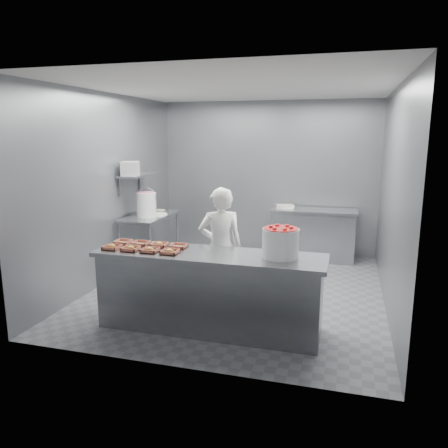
{
  "coord_description": "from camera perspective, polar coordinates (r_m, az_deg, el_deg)",
  "views": [
    {
      "loc": [
        1.44,
        -5.82,
        2.2
      ],
      "look_at": [
        -0.15,
        -0.2,
        0.99
      ],
      "focal_mm": 35.0,
      "sensor_mm": 36.0,
      "label": 1
    }
  ],
  "objects": [
    {
      "name": "floor",
      "position": [
        6.39,
        1.83,
        -8.5
      ],
      "size": [
        4.5,
        4.5,
        0.0
      ],
      "primitive_type": "plane",
      "color": "#4C4C51",
      "rests_on": "ground"
    },
    {
      "name": "ceiling",
      "position": [
        6.02,
        2.01,
        17.37
      ],
      "size": [
        4.5,
        4.5,
        0.0
      ],
      "primitive_type": "plane",
      "rotation": [
        3.14,
        0.0,
        0.0
      ],
      "color": "white",
      "rests_on": "wall_back"
    },
    {
      "name": "wall_back",
      "position": [
        8.24,
        5.71,
        6.03
      ],
      "size": [
        4.0,
        0.04,
        2.8
      ],
      "primitive_type": "cube",
      "color": "slate",
      "rests_on": "ground"
    },
    {
      "name": "wall_left",
      "position": [
        6.81,
        -14.7,
        4.53
      ],
      "size": [
        0.04,
        4.5,
        2.8
      ],
      "primitive_type": "cube",
      "color": "slate",
      "rests_on": "ground"
    },
    {
      "name": "wall_right",
      "position": [
        5.9,
        21.15,
        3.08
      ],
      "size": [
        0.04,
        4.5,
        2.8
      ],
      "primitive_type": "cube",
      "color": "slate",
      "rests_on": "ground"
    },
    {
      "name": "service_counter",
      "position": [
        5.01,
        -1.92,
        -8.75
      ],
      "size": [
        2.6,
        0.7,
        0.9
      ],
      "color": "slate",
      "rests_on": "ground"
    },
    {
      "name": "prep_table",
      "position": [
        7.3,
        -9.63,
        -1.22
      ],
      "size": [
        0.6,
        1.2,
        0.9
      ],
      "color": "slate",
      "rests_on": "ground"
    },
    {
      "name": "back_counter",
      "position": [
        7.93,
        11.53,
        -1.3
      ],
      "size": [
        1.5,
        0.6,
        0.9
      ],
      "color": "slate",
      "rests_on": "ground"
    },
    {
      "name": "wall_shelf",
      "position": [
        7.23,
        -11.12,
        6.29
      ],
      "size": [
        0.35,
        0.9,
        0.03
      ],
      "primitive_type": "cube",
      "color": "slate",
      "rests_on": "wall_left"
    },
    {
      "name": "tray_0",
      "position": [
        5.21,
        -14.43,
        -2.91
      ],
      "size": [
        0.19,
        0.18,
        0.06
      ],
      "color": "tan",
      "rests_on": "service_counter"
    },
    {
      "name": "tray_1",
      "position": [
        5.09,
        -12.09,
        -3.13
      ],
      "size": [
        0.19,
        0.18,
        0.06
      ],
      "color": "tan",
      "rests_on": "service_counter"
    },
    {
      "name": "tray_2",
      "position": [
        4.99,
        -9.65,
        -3.35
      ],
      "size": [
        0.19,
        0.18,
        0.06
      ],
      "color": "tan",
      "rests_on": "service_counter"
    },
    {
      "name": "tray_3",
      "position": [
        4.89,
        -7.1,
        -3.57
      ],
      "size": [
        0.19,
        0.18,
        0.06
      ],
      "color": "tan",
      "rests_on": "service_counter"
    },
    {
      "name": "tray_4",
      "position": [
        5.42,
        -13.05,
        -2.3
      ],
      "size": [
        0.19,
        0.18,
        0.04
      ],
      "color": "tan",
      "rests_on": "service_counter"
    },
    {
      "name": "tray_5",
      "position": [
        5.31,
        -10.78,
        -2.49
      ],
      "size": [
        0.19,
        0.18,
        0.04
      ],
      "color": "tan",
      "rests_on": "service_counter"
    },
    {
      "name": "tray_6",
      "position": [
        5.21,
        -8.44,
        -2.65
      ],
      "size": [
        0.19,
        0.18,
        0.06
      ],
      "color": "tan",
      "rests_on": "service_counter"
    },
    {
      "name": "tray_7",
      "position": [
        5.12,
        -5.96,
        -2.88
      ],
      "size": [
        0.19,
        0.18,
        0.04
      ],
      "color": "tan",
      "rests_on": "service_counter"
    },
    {
      "name": "worker",
      "position": [
        5.62,
        -0.47,
        -3.03
      ],
      "size": [
        0.67,
        0.57,
        1.55
      ],
      "primitive_type": "imported",
      "rotation": [
        0.0,
        0.0,
        3.56
      ],
      "color": "white",
      "rests_on": "ground"
    },
    {
      "name": "strawberry_tub",
      "position": [
        4.71,
        7.41,
        -2.31
      ],
      "size": [
        0.39,
        0.39,
        0.32
      ],
      "color": "silver",
      "rests_on": "service_counter"
    },
    {
      "name": "glaze_bucket",
      "position": [
        7.07,
        -10.09,
        2.57
      ],
      "size": [
        0.32,
        0.31,
        0.47
      ],
      "color": "silver",
      "rests_on": "prep_table"
    },
    {
      "name": "bucket_lid",
      "position": [
        7.22,
        -8.57,
        1.25
      ],
      "size": [
        0.39,
        0.39,
        0.02
      ],
      "primitive_type": "cylinder",
      "rotation": [
        0.0,
        0.0,
        0.44
      ],
      "color": "silver",
      "rests_on": "prep_table"
    },
    {
      "name": "rag",
      "position": [
        7.63,
        -8.32,
        1.8
      ],
      "size": [
        0.13,
        0.11,
        0.02
      ],
      "primitive_type": "cube",
      "rotation": [
        0.0,
        0.0,
        -0.02
      ],
      "color": "#CCB28C",
      "rests_on": "prep_table"
    },
    {
      "name": "appliance",
      "position": [
        6.98,
        -12.16,
        7.08
      ],
      "size": [
        0.33,
        0.36,
        0.22
      ],
      "primitive_type": "cube",
      "rotation": [
        0.0,
        0.0,
        0.31
      ],
      "color": "gray",
      "rests_on": "wall_shelf"
    },
    {
      "name": "paper_stack",
      "position": [
        7.89,
        7.99,
        2.29
      ],
      "size": [
        0.33,
        0.26,
        0.06
      ],
      "primitive_type": "cube",
      "rotation": [
        0.0,
        0.0,
        0.15
      ],
      "color": "silver",
      "rests_on": "back_counter"
    }
  ]
}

